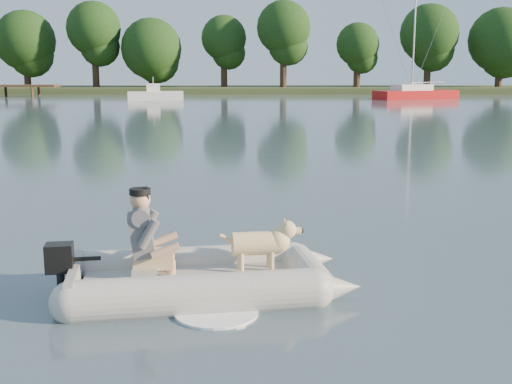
{
  "coord_description": "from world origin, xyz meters",
  "views": [
    {
      "loc": [
        0.39,
        -6.43,
        2.43
      ],
      "look_at": [
        0.46,
        2.3,
        0.75
      ],
      "focal_mm": 45.0,
      "sensor_mm": 36.0,
      "label": 1
    }
  ],
  "objects_px": {
    "man": "(143,231)",
    "dog": "(255,247)",
    "motorboat": "(155,89)",
    "sailboat": "(415,94)",
    "dinghy": "(203,245)"
  },
  "relations": [
    {
      "from": "sailboat",
      "to": "dinghy",
      "type": "bearing_deg",
      "value": -130.33
    },
    {
      "from": "man",
      "to": "motorboat",
      "type": "distance_m",
      "value": 45.25
    },
    {
      "from": "motorboat",
      "to": "man",
      "type": "bearing_deg",
      "value": -90.01
    },
    {
      "from": "dinghy",
      "to": "man",
      "type": "distance_m",
      "value": 0.66
    },
    {
      "from": "dog",
      "to": "sailboat",
      "type": "xyz_separation_m",
      "value": [
        13.41,
        45.98,
        -0.04
      ]
    },
    {
      "from": "sailboat",
      "to": "motorboat",
      "type": "bearing_deg",
      "value": 160.3
    },
    {
      "from": "dinghy",
      "to": "motorboat",
      "type": "xyz_separation_m",
      "value": [
        -7.05,
        44.74,
        0.33
      ]
    },
    {
      "from": "man",
      "to": "dog",
      "type": "bearing_deg",
      "value": -0.0
    },
    {
      "from": "motorboat",
      "to": "dog",
      "type": "bearing_deg",
      "value": -88.46
    },
    {
      "from": "dinghy",
      "to": "motorboat",
      "type": "distance_m",
      "value": 45.29
    },
    {
      "from": "dinghy",
      "to": "sailboat",
      "type": "bearing_deg",
      "value": 64.05
    },
    {
      "from": "motorboat",
      "to": "sailboat",
      "type": "relative_size",
      "value": 0.46
    },
    {
      "from": "sailboat",
      "to": "dog",
      "type": "bearing_deg",
      "value": -129.72
    },
    {
      "from": "dog",
      "to": "sailboat",
      "type": "bearing_deg",
      "value": 64.66
    },
    {
      "from": "man",
      "to": "motorboat",
      "type": "xyz_separation_m",
      "value": [
        -6.41,
        44.79,
        0.16
      ]
    }
  ]
}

